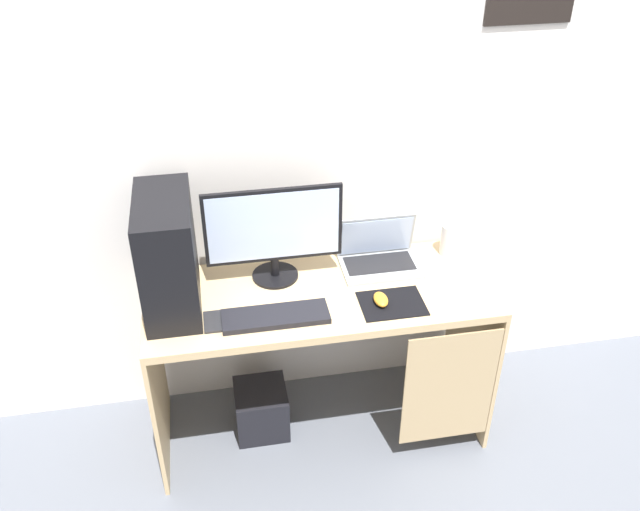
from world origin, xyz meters
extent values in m
plane|color=slate|center=(0.00, 0.00, 0.00)|extent=(8.00, 8.00, 0.00)
cube|color=silver|center=(0.00, 0.33, 1.30)|extent=(4.00, 0.04, 2.60)
cube|color=tan|center=(0.00, 0.00, 0.76)|extent=(1.44, 0.58, 0.03)
cube|color=tan|center=(-0.71, 0.00, 0.37)|extent=(0.02, 0.58, 0.74)
cube|color=tan|center=(0.71, 0.00, 0.37)|extent=(0.02, 0.58, 0.74)
cube|color=tan|center=(0.50, -0.28, 0.41)|extent=(0.40, 0.01, 0.59)
cube|color=black|center=(-0.59, 0.03, 1.01)|extent=(0.21, 0.43, 0.47)
cylinder|color=black|center=(-0.17, 0.14, 0.78)|extent=(0.20, 0.20, 0.01)
cylinder|color=black|center=(-0.17, 0.14, 0.83)|extent=(0.04, 0.04, 0.08)
cube|color=black|center=(-0.17, 0.13, 1.04)|extent=(0.57, 0.02, 0.33)
cube|color=#B2C6EA|center=(-0.17, 0.12, 1.04)|extent=(0.54, 0.00, 0.30)
cube|color=#9EA3A8|center=(0.29, 0.12, 0.78)|extent=(0.34, 0.22, 0.01)
cube|color=black|center=(0.29, 0.14, 0.79)|extent=(0.30, 0.14, 0.00)
cube|color=#9EA3A8|center=(0.29, 0.21, 0.89)|extent=(0.34, 0.05, 0.20)
cube|color=#ADC1E5|center=(0.29, 0.21, 0.89)|extent=(0.31, 0.04, 0.18)
cylinder|color=silver|center=(0.62, 0.18, 0.85)|extent=(0.09, 0.09, 0.15)
cube|color=black|center=(-0.20, -0.14, 0.79)|extent=(0.42, 0.14, 0.02)
cube|color=black|center=(0.27, -0.13, 0.78)|extent=(0.26, 0.20, 0.00)
ellipsoid|color=orange|center=(0.23, -0.12, 0.80)|extent=(0.06, 0.10, 0.03)
cube|color=#232326|center=(-0.45, -0.12, 0.78)|extent=(0.07, 0.13, 0.01)
cube|color=black|center=(-0.27, 0.02, 0.12)|extent=(0.24, 0.24, 0.24)
camera|label=1|loc=(-0.41, -2.25, 2.47)|focal=38.48mm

